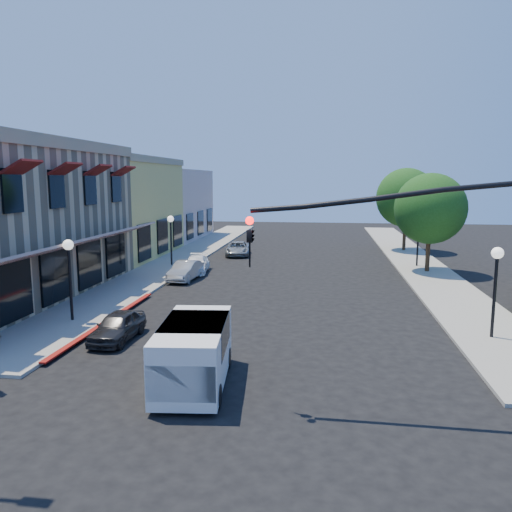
# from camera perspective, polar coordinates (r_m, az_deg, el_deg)

# --- Properties ---
(ground) EXTENTS (120.00, 120.00, 0.00)m
(ground) POSITION_cam_1_polar(r_m,az_deg,el_deg) (13.05, -2.53, -18.88)
(ground) COLOR black
(ground) RESTS_ON ground
(sidewalk_left) EXTENTS (3.50, 50.00, 0.12)m
(sidewalk_left) POSITION_cam_1_polar(r_m,az_deg,el_deg) (40.33, -7.82, 0.11)
(sidewalk_left) COLOR gray
(sidewalk_left) RESTS_ON ground
(sidewalk_right) EXTENTS (3.50, 50.00, 0.12)m
(sidewalk_right) POSITION_cam_1_polar(r_m,az_deg,el_deg) (39.39, 17.50, -0.42)
(sidewalk_right) COLOR gray
(sidewalk_right) RESTS_ON ground
(curb_red_strip) EXTENTS (0.25, 10.00, 0.06)m
(curb_red_strip) POSITION_cam_1_polar(r_m,az_deg,el_deg) (22.21, -16.56, -7.44)
(curb_red_strip) COLOR maroon
(curb_red_strip) RESTS_ON ground
(yellow_stucco_building) EXTENTS (10.00, 12.00, 7.60)m
(yellow_stucco_building) POSITION_cam_1_polar(r_m,az_deg,el_deg) (41.38, -17.38, 5.22)
(yellow_stucco_building) COLOR #DBC662
(yellow_stucco_building) RESTS_ON ground
(pink_stucco_building) EXTENTS (10.00, 12.00, 7.00)m
(pink_stucco_building) POSITION_cam_1_polar(r_m,az_deg,el_deg) (52.48, -11.77, 5.77)
(pink_stucco_building) COLOR #CAA699
(pink_stucco_building) RESTS_ON ground
(street_tree_a) EXTENTS (4.56, 4.56, 6.48)m
(street_tree_a) POSITION_cam_1_polar(r_m,az_deg,el_deg) (34.08, 19.28, 5.13)
(street_tree_a) COLOR #332014
(street_tree_a) RESTS_ON ground
(street_tree_b) EXTENTS (4.94, 4.94, 7.02)m
(street_tree_b) POSITION_cam_1_polar(r_m,az_deg,el_deg) (43.90, 16.77, 6.40)
(street_tree_b) COLOR #332014
(street_tree_b) RESTS_ON ground
(signal_mast_arm) EXTENTS (8.01, 0.39, 6.00)m
(signal_mast_arm) POSITION_cam_1_polar(r_m,az_deg,el_deg) (13.53, 23.80, -0.35)
(signal_mast_arm) COLOR black
(signal_mast_arm) RESTS_ON ground
(lamppost_left_near) EXTENTS (0.44, 0.44, 3.57)m
(lamppost_left_near) POSITION_cam_1_polar(r_m,az_deg,el_deg) (22.34, -20.60, -0.36)
(lamppost_left_near) COLOR black
(lamppost_left_near) RESTS_ON ground
(lamppost_left_far) EXTENTS (0.44, 0.44, 3.57)m
(lamppost_left_far) POSITION_cam_1_polar(r_m,az_deg,el_deg) (35.18, -9.72, 3.21)
(lamppost_left_far) COLOR black
(lamppost_left_far) RESTS_ON ground
(lamppost_right_near) EXTENTS (0.44, 0.44, 3.57)m
(lamppost_right_near) POSITION_cam_1_polar(r_m,az_deg,el_deg) (20.65, 25.77, -1.37)
(lamppost_right_near) COLOR black
(lamppost_right_near) RESTS_ON ground
(lamppost_right_far) EXTENTS (0.44, 0.44, 3.57)m
(lamppost_right_far) POSITION_cam_1_polar(r_m,az_deg,el_deg) (36.09, 18.08, 3.04)
(lamppost_right_far) COLOR black
(lamppost_right_far) RESTS_ON ground
(white_van) EXTENTS (2.26, 4.42, 1.89)m
(white_van) POSITION_cam_1_polar(r_m,az_deg,el_deg) (15.00, -7.14, -10.63)
(white_van) COLOR silver
(white_van) RESTS_ON ground
(parked_car_a) EXTENTS (1.35, 3.22, 1.09)m
(parked_car_a) POSITION_cam_1_polar(r_m,az_deg,el_deg) (19.79, -15.54, -7.75)
(parked_car_a) COLOR black
(parked_car_a) RESTS_ON ground
(parked_car_b) EXTENTS (1.49, 3.59, 1.15)m
(parked_car_b) POSITION_cam_1_polar(r_m,az_deg,el_deg) (30.50, -8.06, -1.69)
(parked_car_b) COLOR #A2A5A7
(parked_car_b) RESTS_ON ground
(parked_car_c) EXTENTS (1.94, 3.87, 1.08)m
(parked_car_c) POSITION_cam_1_polar(r_m,az_deg,el_deg) (32.92, -6.85, -0.96)
(parked_car_c) COLOR white
(parked_car_c) RESTS_ON ground
(parked_car_d) EXTENTS (2.29, 4.14, 1.10)m
(parked_car_d) POSITION_cam_1_polar(r_m,az_deg,el_deg) (40.11, -2.10, 0.85)
(parked_car_d) COLOR #949698
(parked_car_d) RESTS_ON ground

